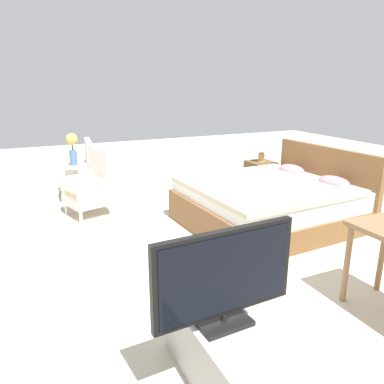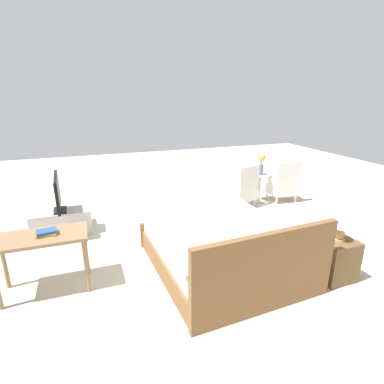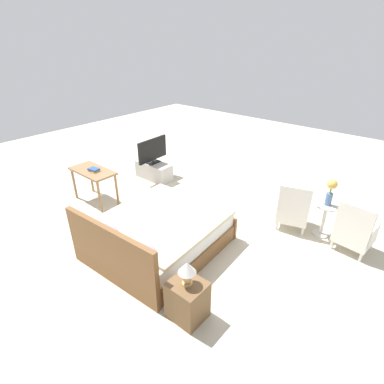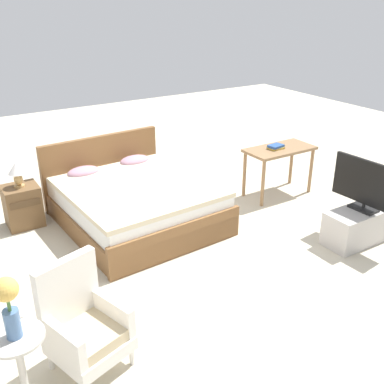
% 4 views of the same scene
% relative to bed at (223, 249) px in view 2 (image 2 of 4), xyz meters
% --- Properties ---
extents(ground_plane, '(16.00, 16.00, 0.00)m').
position_rel_bed_xyz_m(ground_plane, '(0.11, -1.13, -0.30)').
color(ground_plane, beige).
extents(bed, '(1.89, 2.15, 0.96)m').
position_rel_bed_xyz_m(bed, '(0.00, 0.00, 0.00)').
color(bed, brown).
rests_on(bed, ground_plane).
extents(armchair_by_window_left, '(0.59, 0.59, 0.92)m').
position_rel_bed_xyz_m(armchair_by_window_left, '(-2.46, -2.07, 0.08)').
color(armchair_by_window_left, white).
rests_on(armchair_by_window_left, ground_plane).
extents(armchair_by_window_right, '(0.67, 0.67, 0.92)m').
position_rel_bed_xyz_m(armchair_by_window_right, '(-1.42, -2.07, 0.08)').
color(armchair_by_window_right, white).
rests_on(armchair_by_window_right, ground_plane).
extents(side_table, '(0.40, 0.40, 0.62)m').
position_rel_bed_xyz_m(side_table, '(-1.93, -2.21, 0.09)').
color(side_table, beige).
rests_on(side_table, ground_plane).
extents(flower_vase, '(0.17, 0.17, 0.48)m').
position_rel_bed_xyz_m(flower_vase, '(-1.93, -2.21, 0.61)').
color(flower_vase, '#4C709E').
rests_on(flower_vase, side_table).
extents(nightstand, '(0.44, 0.41, 0.55)m').
position_rel_bed_xyz_m(nightstand, '(-1.26, 0.70, -0.02)').
color(nightstand, brown).
rests_on(nightstand, ground_plane).
extents(table_lamp, '(0.22, 0.22, 0.33)m').
position_rel_bed_xyz_m(table_lamp, '(-1.26, 0.70, 0.46)').
color(table_lamp, tan).
rests_on(table_lamp, nightstand).
extents(tv_stand, '(0.96, 0.40, 0.42)m').
position_rel_bed_xyz_m(tv_stand, '(2.13, -1.91, -0.09)').
color(tv_stand, '#B7B2AD').
rests_on(tv_stand, ground_plane).
extents(tv_flatscreen, '(0.22, 0.92, 0.61)m').
position_rel_bed_xyz_m(tv_flatscreen, '(2.13, -1.91, 0.44)').
color(tv_flatscreen, black).
rests_on(tv_flatscreen, tv_stand).
extents(vanity_desk, '(1.04, 0.52, 0.73)m').
position_rel_bed_xyz_m(vanity_desk, '(2.23, -0.31, 0.32)').
color(vanity_desk, '#8E6B47').
rests_on(vanity_desk, ground_plane).
extents(book_stack, '(0.24, 0.18, 0.06)m').
position_rel_bed_xyz_m(book_stack, '(2.15, -0.30, 0.46)').
color(book_stack, '#B79333').
rests_on(book_stack, vanity_desk).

